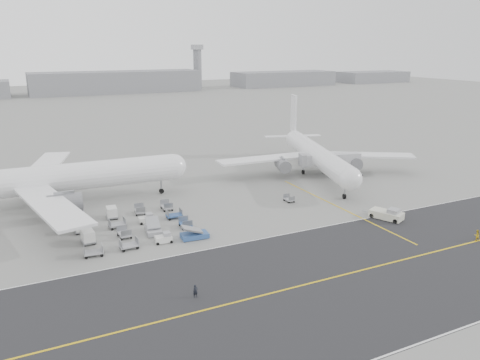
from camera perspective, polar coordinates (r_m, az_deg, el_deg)
name	(u,v)px	position (r m, az deg, el deg)	size (l,w,h in m)	color
ground	(204,244)	(74.53, -4.44, -7.78)	(700.00, 700.00, 0.00)	gray
taxiway	(291,288)	(62.10, 6.29, -12.96)	(220.00, 59.00, 0.03)	#29292C
horizon_buildings	(102,93)	(329.63, -16.44, 10.12)	(520.00, 28.00, 28.00)	slate
control_tower	(198,66)	(351.75, -5.20, 13.68)	(7.00, 7.00, 31.25)	slate
airliner_a	(46,180)	(96.36, -22.56, 0.04)	(55.74, 55.06, 19.22)	white
airliner_b	(316,154)	(114.44, 9.21, 3.12)	(46.90, 47.87, 17.01)	white
pushback_tug	(387,214)	(88.34, 17.51, -4.01)	(4.84, 7.45, 2.16)	beige
jet_bridge	(331,160)	(112.66, 11.03, 2.38)	(15.50, 6.83, 5.81)	gray
gse_cluster	(135,230)	(81.71, -12.63, -5.94)	(23.91, 23.04, 2.18)	#A0A1A6
stray_dolly	(289,202)	(94.31, 5.99, -2.64)	(1.42, 2.30, 1.42)	silver
ground_crew_a	(195,291)	(59.57, -5.45, -13.34)	(0.63, 0.41, 1.72)	black
ground_crew_b	(477,235)	(84.20, 26.89, -6.02)	(0.89, 0.69, 1.83)	gold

